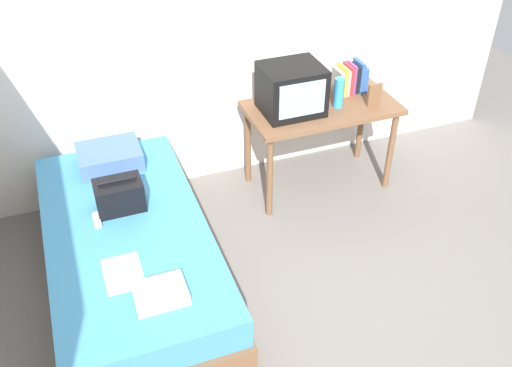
% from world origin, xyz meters
% --- Properties ---
extents(ground_plane, '(8.00, 8.00, 0.00)m').
position_xyz_m(ground_plane, '(0.00, 0.00, 0.00)').
color(ground_plane, slate).
extents(wall_back, '(5.20, 0.10, 2.60)m').
position_xyz_m(wall_back, '(0.00, 2.00, 1.30)').
color(wall_back, silver).
rests_on(wall_back, ground).
extents(bed, '(1.00, 2.00, 0.53)m').
position_xyz_m(bed, '(-0.97, 0.86, 0.26)').
color(bed, brown).
rests_on(bed, ground).
extents(desk, '(1.16, 0.60, 0.73)m').
position_xyz_m(desk, '(0.68, 1.52, 0.64)').
color(desk, brown).
rests_on(desk, ground).
extents(tv, '(0.44, 0.39, 0.36)m').
position_xyz_m(tv, '(0.42, 1.52, 0.91)').
color(tv, black).
rests_on(tv, desk).
extents(water_bottle, '(0.08, 0.08, 0.23)m').
position_xyz_m(water_bottle, '(0.78, 1.46, 0.85)').
color(water_bottle, '#3399DB').
rests_on(water_bottle, desk).
extents(book_row, '(0.25, 0.17, 0.25)m').
position_xyz_m(book_row, '(0.98, 1.65, 0.85)').
color(book_row, gray).
rests_on(book_row, desk).
extents(picture_frame, '(0.11, 0.02, 0.18)m').
position_xyz_m(picture_frame, '(1.05, 1.38, 0.82)').
color(picture_frame, brown).
rests_on(picture_frame, desk).
extents(pillow, '(0.43, 0.35, 0.14)m').
position_xyz_m(pillow, '(-0.94, 1.58, 0.60)').
color(pillow, '#4766AD').
rests_on(pillow, bed).
extents(handbag, '(0.30, 0.20, 0.22)m').
position_xyz_m(handbag, '(-0.95, 1.06, 0.63)').
color(handbag, black).
rests_on(handbag, bed).
extents(magazine, '(0.21, 0.29, 0.01)m').
position_xyz_m(magazine, '(-1.05, 0.47, 0.54)').
color(magazine, white).
rests_on(magazine, bed).
extents(remote_dark, '(0.04, 0.16, 0.02)m').
position_xyz_m(remote_dark, '(-0.83, 0.29, 0.54)').
color(remote_dark, black).
rests_on(remote_dark, bed).
extents(remote_silver, '(0.04, 0.14, 0.02)m').
position_xyz_m(remote_silver, '(-1.12, 0.98, 0.54)').
color(remote_silver, '#B7B7BC').
rests_on(remote_silver, bed).
extents(folded_towel, '(0.28, 0.22, 0.06)m').
position_xyz_m(folded_towel, '(-0.89, 0.22, 0.56)').
color(folded_towel, white).
rests_on(folded_towel, bed).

